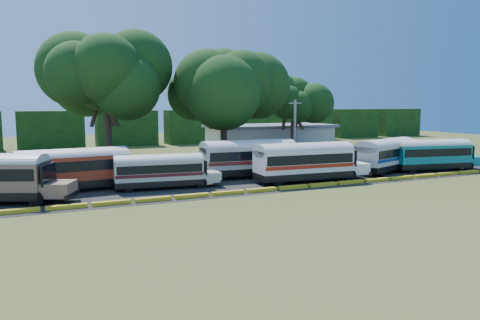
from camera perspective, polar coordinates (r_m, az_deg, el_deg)
name	(u,v)px	position (r m, az deg, el deg)	size (l,w,h in m)	color
ground	(250,195)	(36.78, 1.26, -4.35)	(160.00, 160.00, 0.00)	#354517
asphalt_strip	(208,174)	(48.03, -3.96, -1.69)	(64.00, 24.00, 0.02)	black
curb	(245,191)	(37.64, 0.59, -3.86)	(53.70, 0.45, 0.30)	yellow
terminal_building	(270,138)	(71.18, 3.68, 2.75)	(19.00, 9.00, 4.00)	silver
treeline_backdrop	(127,128)	(82.06, -13.65, 3.79)	(130.00, 4.00, 6.00)	black
bus_red	(76,166)	(40.71, -19.37, -0.75)	(10.98, 3.75, 3.54)	black
bus_cream_west	(161,169)	(39.94, -9.62, -1.12)	(9.16, 3.19, 2.95)	black
bus_cream_east	(251,156)	(45.50, 1.29, 0.47)	(11.30, 3.29, 3.68)	black
bus_white_red	(306,160)	(43.10, 8.06, 0.02)	(11.21, 3.34, 3.64)	black
bus_white_blue	(387,153)	(51.36, 17.52, 0.79)	(10.93, 6.31, 3.52)	black
bus_teal	(433,153)	(53.88, 22.42, 0.81)	(10.60, 4.24, 3.39)	black
tree_west	(106,73)	(53.36, -16.02, 10.16)	(11.51, 11.51, 14.70)	#36261B
tree_center	(223,83)	(55.37, -2.03, 9.39)	(10.66, 10.66, 13.53)	#36261B
tree_east	(294,96)	(65.61, 6.58, 7.70)	(7.11, 7.11, 10.84)	#36261B
utility_pole	(295,133)	(53.21, 6.68, 3.34)	(1.60, 0.30, 7.60)	gray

